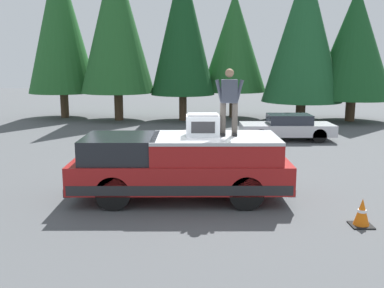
{
  "coord_description": "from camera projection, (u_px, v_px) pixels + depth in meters",
  "views": [
    {
      "loc": [
        -11.23,
        0.49,
        3.56
      ],
      "look_at": [
        0.27,
        0.43,
        1.35
      ],
      "focal_mm": 41.21,
      "sensor_mm": 36.0,
      "label": 1
    }
  ],
  "objects": [
    {
      "name": "conifer_center_right",
      "position": [
        183.0,
        27.0,
        25.28
      ],
      "size": [
        3.74,
        3.74,
        9.28
      ],
      "color": "#4C3826",
      "rests_on": "ground"
    },
    {
      "name": "person_on_truck_bed",
      "position": [
        229.0,
        100.0,
        11.08
      ],
      "size": [
        0.29,
        0.72,
        1.69
      ],
      "color": "#423D38",
      "rests_on": "pickup_truck"
    },
    {
      "name": "pickup_truck",
      "position": [
        181.0,
        166.0,
        11.31
      ],
      "size": [
        2.01,
        5.54,
        1.65
      ],
      "color": "maroon",
      "rests_on": "ground"
    },
    {
      "name": "conifer_center_left",
      "position": [
        234.0,
        42.0,
        26.78
      ],
      "size": [
        3.99,
        3.99,
        7.65
      ],
      "color": "#4C3826",
      "rests_on": "ground"
    },
    {
      "name": "conifer_far_right",
      "position": [
        60.0,
        23.0,
        26.52
      ],
      "size": [
        4.15,
        4.15,
        9.95
      ],
      "color": "#4C3826",
      "rests_on": "ground"
    },
    {
      "name": "compressor_unit",
      "position": [
        203.0,
        125.0,
        11.19
      ],
      "size": [
        0.65,
        0.84,
        0.56
      ],
      "color": "silver",
      "rests_on": "pickup_truck"
    },
    {
      "name": "conifer_right",
      "position": [
        116.0,
        22.0,
        25.34
      ],
      "size": [
        4.31,
        4.31,
        9.77
      ],
      "color": "#4C3826",
      "rests_on": "ground"
    },
    {
      "name": "conifer_far_left",
      "position": [
        355.0,
        43.0,
        25.14
      ],
      "size": [
        4.56,
        4.56,
        7.7
      ],
      "color": "#4C3826",
      "rests_on": "ground"
    },
    {
      "name": "traffic_cone",
      "position": [
        362.0,
        213.0,
        9.53
      ],
      "size": [
        0.47,
        0.47,
        0.62
      ],
      "color": "black",
      "rests_on": "ground"
    },
    {
      "name": "parked_car_silver",
      "position": [
        287.0,
        127.0,
        19.73
      ],
      "size": [
        1.64,
        4.1,
        1.16
      ],
      "color": "silver",
      "rests_on": "ground"
    },
    {
      "name": "ground_plane",
      "position": [
        208.0,
        196.0,
        11.71
      ],
      "size": [
        90.0,
        90.0,
        0.0
      ],
      "primitive_type": "plane",
      "color": "#4C4F51"
    },
    {
      "name": "conifer_left",
      "position": [
        304.0,
        32.0,
        25.21
      ],
      "size": [
        4.65,
        4.65,
        9.15
      ],
      "color": "#4C3826",
      "rests_on": "ground"
    }
  ]
}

